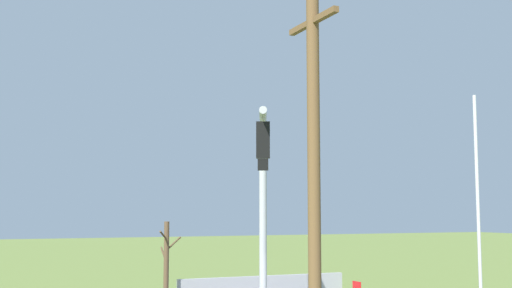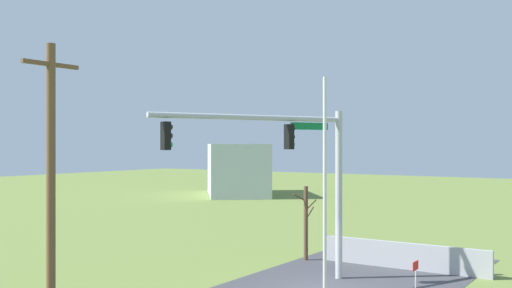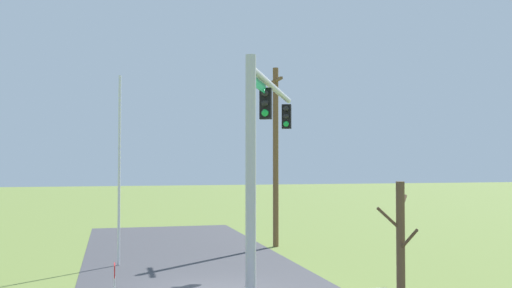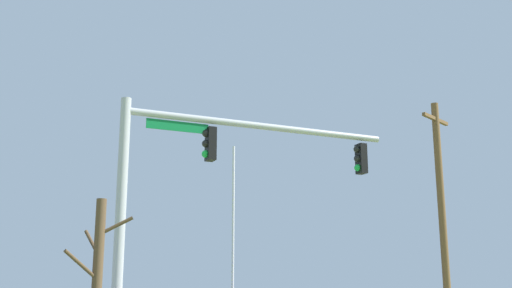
# 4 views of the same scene
# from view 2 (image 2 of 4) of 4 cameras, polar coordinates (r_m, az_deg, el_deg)

# --- Properties ---
(sidewalk_corner) EXTENTS (6.00, 6.00, 0.01)m
(sidewalk_corner) POSITION_cam_2_polar(r_m,az_deg,el_deg) (25.83, 8.88, -12.12)
(sidewalk_corner) COLOR #B7B5AD
(sidewalk_corner) RESTS_ON ground_plane
(retaining_fence) EXTENTS (0.20, 7.56, 1.15)m
(retaining_fence) POSITION_cam_2_polar(r_m,az_deg,el_deg) (27.16, 13.72, -10.29)
(retaining_fence) COLOR #A8A8AD
(retaining_fence) RESTS_ON ground_plane
(signal_mast) EXTENTS (7.64, 3.62, 6.75)m
(signal_mast) POSITION_cam_2_polar(r_m,az_deg,el_deg) (22.96, 3.55, -1.57)
(signal_mast) COLOR #B2B5BA
(signal_mast) RESTS_ON ground_plane
(flagpole) EXTENTS (0.10, 0.10, 7.22)m
(flagpole) POSITION_cam_2_polar(r_m,az_deg,el_deg) (16.09, 6.57, -6.49)
(flagpole) COLOR silver
(flagpole) RESTS_ON ground_plane
(utility_pole) EXTENTS (1.90, 0.26, 8.32)m
(utility_pole) POSITION_cam_2_polar(r_m,az_deg,el_deg) (18.15, -18.96, -3.49)
(utility_pole) COLOR brown
(utility_pole) RESTS_ON ground_plane
(bare_tree) EXTENTS (1.27, 1.02, 3.46)m
(bare_tree) POSITION_cam_2_polar(r_m,az_deg,el_deg) (28.24, 4.78, -7.40)
(bare_tree) COLOR brown
(bare_tree) RESTS_ON ground_plane
(open_sign) EXTENTS (0.56, 0.04, 1.22)m
(open_sign) POSITION_cam_2_polar(r_m,az_deg,el_deg) (22.65, 14.96, -11.52)
(open_sign) COLOR silver
(open_sign) RESTS_ON ground_plane
(distant_building) EXTENTS (12.84, 12.07, 5.42)m
(distant_building) POSITION_cam_2_polar(r_m,az_deg,el_deg) (63.92, -1.81, -2.43)
(distant_building) COLOR silver
(distant_building) RESTS_ON ground_plane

